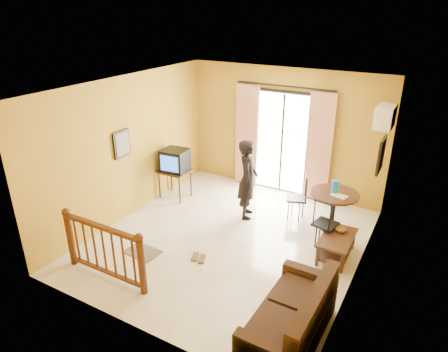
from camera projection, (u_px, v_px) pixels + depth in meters
The scene contains 19 objects.
ground at pixel (229, 240), 7.35m from camera, with size 5.00×5.00×0.00m, color beige.
room_shell at pixel (229, 153), 6.67m from camera, with size 5.00×5.00×5.00m.
balcony_door at pixel (282, 142), 8.82m from camera, with size 2.25×0.14×2.46m.
tv_table at pixel (175, 173), 8.76m from camera, with size 0.65×0.54×0.65m.
television at pixel (175, 160), 8.62m from camera, with size 0.57×0.53×0.48m.
picture_left at pixel (122, 144), 7.57m from camera, with size 0.05×0.42×0.52m.
dining_table at pixel (334, 201), 7.49m from camera, with size 0.90×0.90×0.75m.
water_jug at pixel (335, 187), 7.38m from camera, with size 0.14×0.14×0.26m, color blue.
serving_tray at pixel (339, 196), 7.30m from camera, with size 0.28×0.18×0.02m, color beige.
dining_chairs at pixel (308, 231), 7.63m from camera, with size 1.28×1.20×0.95m.
air_conditioner at pixel (385, 117), 7.10m from camera, with size 0.31×0.60×0.40m.
botanical_print at pixel (381, 155), 6.73m from camera, with size 0.05×0.50×0.60m.
coffee_table at pixel (337, 243), 6.76m from camera, with size 0.50×0.90×0.40m.
bowl at pixel (341, 230), 6.84m from camera, with size 0.20×0.20×0.06m, color brown.
sofa at pixel (294, 319), 5.08m from camera, with size 0.81×1.69×0.81m.
standing_person at pixel (248, 179), 7.87m from camera, with size 0.59×0.39×1.62m, color black.
stair_balustrade at pixel (103, 247), 6.13m from camera, with size 1.63×0.13×1.04m.
doormat at pixel (143, 252), 6.97m from camera, with size 0.60×0.40×0.02m, color #60574C.
sandals at pixel (199, 258), 6.80m from camera, with size 0.33×0.27×0.03m.
Camera 1 is at (3.02, -5.50, 4.00)m, focal length 32.00 mm.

